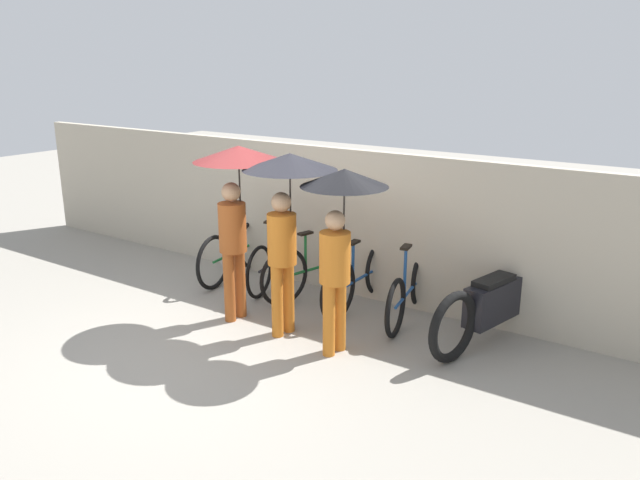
{
  "coord_description": "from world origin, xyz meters",
  "views": [
    {
      "loc": [
        4.35,
        -4.47,
        3.0
      ],
      "look_at": [
        0.51,
        1.19,
        1.0
      ],
      "focal_mm": 35.0,
      "sensor_mm": 36.0,
      "label": 1
    }
  ],
  "objects": [
    {
      "name": "ground_plane",
      "position": [
        0.0,
        0.0,
        0.0
      ],
      "size": [
        30.0,
        30.0,
        0.0
      ],
      "primitive_type": "plane",
      "color": "gray"
    },
    {
      "name": "pedestrian_trailing",
      "position": [
        1.11,
        0.68,
        1.49
      ],
      "size": [
        0.9,
        0.9,
        1.95
      ],
      "rotation": [
        0.0,
        0.0,
        -0.12
      ],
      "color": "#C66B1E",
      "rests_on": "ground"
    },
    {
      "name": "pedestrian_leading",
      "position": [
        -0.36,
        0.78,
        1.63
      ],
      "size": [
        1.04,
        1.04,
        2.05
      ],
      "rotation": [
        0.0,
        0.0,
        -0.06
      ],
      "color": "#9E4C1E",
      "rests_on": "ground"
    },
    {
      "name": "parked_bicycle_3",
      "position": [
        0.67,
        1.85,
        0.39
      ],
      "size": [
        0.44,
        1.8,
        1.09
      ],
      "rotation": [
        0.0,
        0.0,
        1.59
      ],
      "color": "black",
      "rests_on": "ground"
    },
    {
      "name": "back_wall",
      "position": [
        0.0,
        2.2,
        0.95
      ],
      "size": [
        11.71,
        0.12,
        1.91
      ],
      "color": "#B2A893",
      "rests_on": "ground"
    },
    {
      "name": "motorcycle",
      "position": [
        2.37,
        1.79,
        0.43
      ],
      "size": [
        0.74,
        2.14,
        0.95
      ],
      "rotation": [
        0.0,
        0.0,
        1.34
      ],
      "color": "black",
      "rests_on": "ground"
    },
    {
      "name": "parked_bicycle_4",
      "position": [
        1.34,
        1.83,
        0.36
      ],
      "size": [
        0.51,
        1.7,
        0.97
      ],
      "rotation": [
        0.0,
        0.0,
        1.76
      ],
      "color": "black",
      "rests_on": "ground"
    },
    {
      "name": "pedestrian_center",
      "position": [
        0.38,
        0.76,
        1.61
      ],
      "size": [
        1.03,
        1.03,
        2.03
      ],
      "rotation": [
        0.0,
        0.0,
        -0.13
      ],
      "color": "#C66B1E",
      "rests_on": "ground"
    },
    {
      "name": "parked_bicycle_2",
      "position": [
        0.0,
        1.87,
        0.39
      ],
      "size": [
        0.6,
        1.79,
        1.02
      ],
      "rotation": [
        0.0,
        0.0,
        1.32
      ],
      "color": "black",
      "rests_on": "ground"
    },
    {
      "name": "parked_bicycle_1",
      "position": [
        -0.67,
        1.89,
        0.37
      ],
      "size": [
        0.53,
        1.71,
        1.03
      ],
      "rotation": [
        0.0,
        0.0,
        1.78
      ],
      "color": "black",
      "rests_on": "ground"
    },
    {
      "name": "parked_bicycle_0",
      "position": [
        -1.35,
        1.78,
        0.39
      ],
      "size": [
        0.44,
        1.73,
        1.06
      ],
      "rotation": [
        0.0,
        0.0,
        1.71
      ],
      "color": "black",
      "rests_on": "ground"
    }
  ]
}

